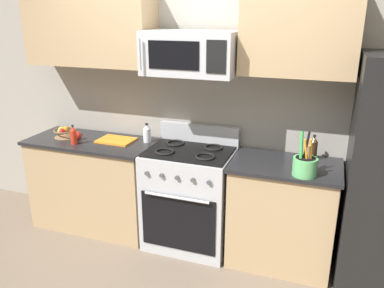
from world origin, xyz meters
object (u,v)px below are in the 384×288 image
object	(u,v)px
bottle_vinegar	(147,134)
bottle_soy	(313,148)
utensil_crock	(305,165)
fruit_basket	(64,132)
cutting_board	(116,140)
range_oven	(190,197)
microwave	(190,53)
bottle_hot_sauce	(74,136)
apple_loose	(77,136)

from	to	relation	value
bottle_vinegar	bottle_soy	distance (m)	1.50
utensil_crock	fruit_basket	bearing A→B (deg)	175.35
cutting_board	bottle_vinegar	xyz separation A→B (m)	(0.29, 0.08, 0.07)
range_oven	microwave	size ratio (longest dim) A/B	1.42
utensil_crock	bottle_vinegar	distance (m)	1.49
range_oven	utensil_crock	xyz separation A→B (m)	(0.99, -0.19, 0.52)
fruit_basket	bottle_soy	world-z (taller)	bottle_soy
range_oven	bottle_hot_sauce	size ratio (longest dim) A/B	5.92
range_oven	cutting_board	world-z (taller)	range_oven
bottle_hot_sauce	bottle_vinegar	bearing A→B (deg)	25.03
fruit_basket	cutting_board	world-z (taller)	fruit_basket
fruit_basket	apple_loose	world-z (taller)	fruit_basket
microwave	bottle_vinegar	bearing A→B (deg)	167.73
range_oven	utensil_crock	size ratio (longest dim) A/B	3.24
utensil_crock	bottle_soy	distance (m)	0.37
apple_loose	bottle_soy	size ratio (longest dim) A/B	0.38
range_oven	bottle_vinegar	distance (m)	0.71
utensil_crock	cutting_board	xyz separation A→B (m)	(-1.75, 0.24, -0.07)
microwave	bottle_vinegar	world-z (taller)	microwave
fruit_basket	bottle_hot_sauce	xyz separation A→B (m)	(0.22, -0.16, 0.04)
range_oven	bottle_soy	xyz separation A→B (m)	(1.02, 0.18, 0.53)
microwave	apple_loose	world-z (taller)	microwave
apple_loose	bottle_soy	xyz separation A→B (m)	(2.15, 0.22, 0.06)
range_oven	apple_loose	bearing A→B (deg)	-177.96
fruit_basket	bottle_hot_sauce	distance (m)	0.27
apple_loose	utensil_crock	bearing A→B (deg)	-4.00
cutting_board	bottle_vinegar	world-z (taller)	bottle_vinegar
apple_loose	bottle_vinegar	world-z (taller)	bottle_vinegar
bottle_vinegar	bottle_soy	world-z (taller)	bottle_soy
microwave	utensil_crock	size ratio (longest dim) A/B	2.27
fruit_basket	bottle_vinegar	xyz separation A→B (m)	(0.83, 0.13, 0.04)
fruit_basket	apple_loose	xyz separation A→B (m)	(0.17, -0.04, -0.01)
range_oven	bottle_hot_sauce	bearing A→B (deg)	-171.74
microwave	bottle_hot_sauce	xyz separation A→B (m)	(-1.08, -0.18, -0.76)
bottle_vinegar	bottle_soy	size ratio (longest dim) A/B	0.86
range_oven	apple_loose	distance (m)	1.23
microwave	bottle_hot_sauce	bearing A→B (deg)	-170.44
utensil_crock	cutting_board	bearing A→B (deg)	172.16
range_oven	apple_loose	xyz separation A→B (m)	(-1.13, -0.04, 0.48)
microwave	apple_loose	xyz separation A→B (m)	(-1.13, -0.07, -0.81)
microwave	bottle_vinegar	size ratio (longest dim) A/B	4.21
utensil_crock	apple_loose	size ratio (longest dim) A/B	4.15
cutting_board	bottle_hot_sauce	size ratio (longest dim) A/B	1.83
microwave	fruit_basket	world-z (taller)	microwave
range_oven	apple_loose	size ratio (longest dim) A/B	13.43
fruit_basket	cutting_board	distance (m)	0.55
microwave	utensil_crock	distance (m)	1.27
bottle_soy	bottle_hot_sauce	xyz separation A→B (m)	(-2.11, -0.33, -0.01)
bottle_soy	fruit_basket	bearing A→B (deg)	-175.60
bottle_hot_sauce	microwave	bearing A→B (deg)	9.56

